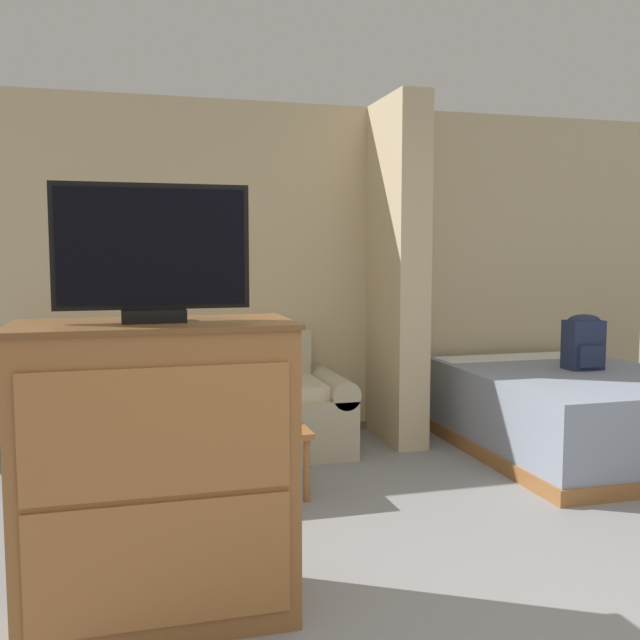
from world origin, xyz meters
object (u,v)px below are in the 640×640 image
object	(u,v)px
couch	(212,411)
table_lamp	(38,349)
tv_dresser	(157,473)
backpack	(584,341)
tv	(153,254)
bed	(570,411)
coffee_table	(242,438)

from	to	relation	value
couch	table_lamp	bearing A→B (deg)	-177.25
tv_dresser	backpack	xyz separation A→B (m)	(3.14, 1.71, 0.21)
tv	bed	bearing A→B (deg)	28.83
table_lamp	tv_dresser	xyz separation A→B (m)	(0.67, -2.21, -0.22)
coffee_table	table_lamp	size ratio (longest dim) A/B	1.93
table_lamp	bed	world-z (taller)	table_lamp
table_lamp	coffee_table	bearing A→B (deg)	-36.54
couch	tv_dresser	xyz separation A→B (m)	(-0.48, -2.27, 0.28)
coffee_table	couch	bearing A→B (deg)	93.84
table_lamp	bed	size ratio (longest dim) A/B	0.20
tv	bed	distance (m)	3.61
tv_dresser	tv	world-z (taller)	tv
tv	backpack	world-z (taller)	tv
tv_dresser	tv	xyz separation A→B (m)	(0.00, 0.00, 0.85)
tv_dresser	bed	world-z (taller)	tv_dresser
couch	backpack	bearing A→B (deg)	-11.85
coffee_table	table_lamp	world-z (taller)	table_lamp
tv_dresser	bed	size ratio (longest dim) A/B	0.60
bed	backpack	distance (m)	0.52
coffee_table	backpack	size ratio (longest dim) A/B	1.93
couch	tv_dresser	size ratio (longest dim) A/B	1.65
tv_dresser	backpack	bearing A→B (deg)	28.57
tv_dresser	tv	size ratio (longest dim) A/B	1.61
couch	tv	size ratio (longest dim) A/B	2.66
table_lamp	backpack	world-z (taller)	backpack
table_lamp	tv_dresser	size ratio (longest dim) A/B	0.34
coffee_table	bed	distance (m)	2.49
couch	table_lamp	size ratio (longest dim) A/B	4.84
couch	coffee_table	distance (m)	0.95
couch	table_lamp	xyz separation A→B (m)	(-1.14, -0.06, 0.50)
couch	coffee_table	bearing A→B (deg)	-86.16
table_lamp	tv_dresser	world-z (taller)	tv_dresser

